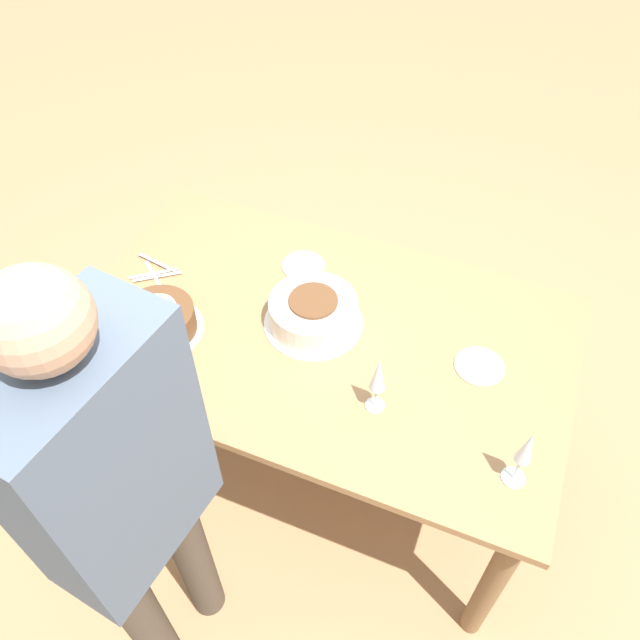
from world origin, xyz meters
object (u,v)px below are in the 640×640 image
Objects in this scene: wine_glass_near at (526,450)px; cake_front_chocolate at (159,320)px; cake_center_white at (313,312)px; person_cutting at (122,491)px; wine_glass_far at (378,377)px.

cake_front_chocolate is at bearing 175.14° from wine_glass_near.
wine_glass_near is at bearing -4.86° from cake_front_chocolate.
person_cutting reaches higher than cake_center_white.
wine_glass_far is at bearing -28.57° from person_cutting.
cake_center_white is 1.50× the size of wine_glass_near.
person_cutting is (-0.41, -0.59, 0.09)m from wine_glass_far.
wine_glass_far is at bearing 169.17° from wine_glass_near.
cake_center_white is 0.78m from wine_glass_near.
cake_front_chocolate is 0.16× the size of person_cutting.
wine_glass_near reaches higher than wine_glass_far.
person_cutting is (-0.12, -0.82, 0.18)m from cake_center_white.
wine_glass_far is (-0.42, 0.08, -0.00)m from wine_glass_near.
wine_glass_far is at bearing -38.64° from cake_center_white.
wine_glass_far is 0.72m from person_cutting.
wine_glass_near is 0.13× the size of person_cutting.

